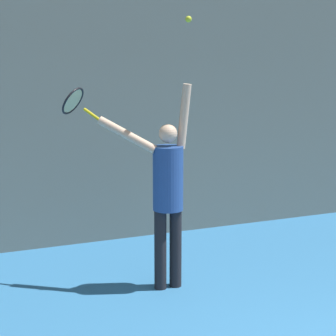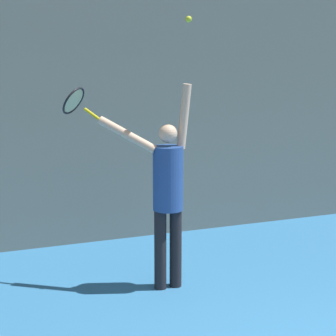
{
  "view_description": "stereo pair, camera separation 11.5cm",
  "coord_description": "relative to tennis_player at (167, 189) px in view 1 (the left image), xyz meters",
  "views": [
    {
      "loc": [
        -2.97,
        -2.71,
        2.52
      ],
      "look_at": [
        -0.61,
        3.04,
        1.31
      ],
      "focal_mm": 65.0,
      "sensor_mm": 36.0,
      "label": 1
    },
    {
      "loc": [
        -2.87,
        -2.75,
        2.52
      ],
      "look_at": [
        -0.61,
        3.04,
        1.31
      ],
      "focal_mm": 65.0,
      "sensor_mm": 36.0,
      "label": 2
    }
  ],
  "objects": [
    {
      "name": "back_wall",
      "position": [
        0.61,
        1.88,
        1.41
      ],
      "size": [
        18.0,
        0.1,
        5.0
      ],
      "color": "slate",
      "rests_on": "ground_plane"
    },
    {
      "name": "tennis_player",
      "position": [
        0.0,
        0.0,
        0.0
      ],
      "size": [
        0.92,
        0.59,
        2.19
      ],
      "color": "black",
      "rests_on": "ground_plane"
    },
    {
      "name": "tennis_racket",
      "position": [
        -0.82,
        0.59,
        0.89
      ],
      "size": [
        0.43,
        0.43,
        0.35
      ],
      "color": "yellow"
    },
    {
      "name": "tennis_ball",
      "position": [
        0.22,
        -0.04,
        1.74
      ],
      "size": [
        0.07,
        0.07,
        0.07
      ],
      "color": "#CCDB2D"
    }
  ]
}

